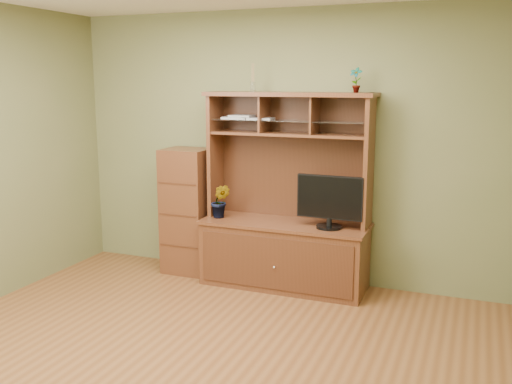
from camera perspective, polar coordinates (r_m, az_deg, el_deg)
The scene contains 8 objects.
room at distance 3.94m, azimuth -6.91°, elevation 1.40°, with size 4.54×4.04×2.74m.
media_hutch at distance 5.62m, azimuth 2.94°, elevation -4.24°, with size 1.66×0.61×1.90m.
monitor at distance 5.33m, azimuth 7.38°, elevation -0.86°, with size 0.63×0.24×0.50m.
orchid_plant at distance 5.72m, azimuth -3.58°, elevation -0.91°, with size 0.19×0.15×0.34m, color #31541C.
top_plant at distance 5.33m, azimuth 9.96°, elevation 10.99°, with size 0.12×0.08×0.23m, color #2D5C20.
reed_diffuser at distance 5.62m, azimuth -0.31°, elevation 11.07°, with size 0.05×0.05×0.27m.
magazines at distance 5.67m, azimuth -1.04°, elevation 7.46°, with size 0.53×0.21×0.04m.
side_cabinet at distance 6.06m, azimuth -6.84°, elevation -1.88°, with size 0.47×0.43×1.31m.
Camera 1 is at (1.86, -3.41, 2.01)m, focal length 40.00 mm.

